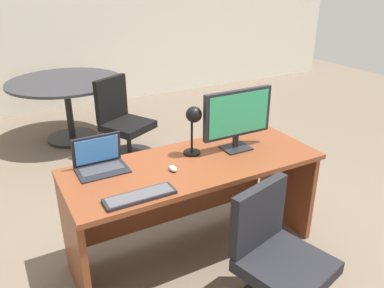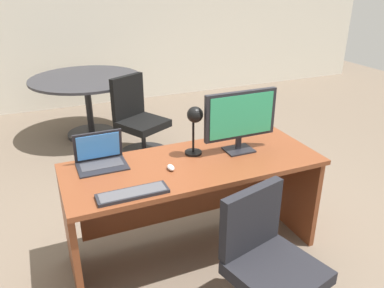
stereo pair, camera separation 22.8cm
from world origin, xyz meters
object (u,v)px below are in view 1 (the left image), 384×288
at_px(desk, 191,187).
at_px(meeting_table, 67,95).
at_px(keyboard, 140,196).
at_px(meeting_chair_near, 124,127).
at_px(monitor, 238,115).
at_px(laptop, 99,159).
at_px(office_chair, 277,269).
at_px(mouse, 173,168).
at_px(desk_lamp, 194,121).

height_order(desk, meeting_table, meeting_table).
distance_m(desk, meeting_table, 2.56).
distance_m(keyboard, meeting_chair_near, 2.18).
bearing_deg(keyboard, monitor, 18.66).
distance_m(desk, keyboard, 0.62).
bearing_deg(laptop, office_chair, -52.28).
height_order(laptop, office_chair, laptop).
height_order(keyboard, mouse, mouse).
relative_size(keyboard, office_chair, 0.51).
xyz_separation_m(desk, keyboard, (-0.49, -0.30, 0.23)).
height_order(laptop, keyboard, laptop).
height_order(desk, office_chair, office_chair).
height_order(laptop, desk_lamp, desk_lamp).
distance_m(monitor, meeting_chair_near, 1.90).
distance_m(desk, laptop, 0.67).
distance_m(keyboard, office_chair, 0.91).
distance_m(desk, mouse, 0.31).
height_order(monitor, meeting_chair_near, monitor).
relative_size(desk, mouse, 23.11).
height_order(laptop, meeting_chair_near, laptop).
bearing_deg(meeting_chair_near, laptop, -113.64).
bearing_deg(mouse, office_chair, -63.85).
bearing_deg(laptop, mouse, -33.77).
bearing_deg(keyboard, desk_lamp, 32.94).
bearing_deg(mouse, desk_lamp, 32.07).
height_order(mouse, meeting_table, mouse).
height_order(desk_lamp, meeting_chair_near, desk_lamp).
height_order(desk_lamp, meeting_table, desk_lamp).
height_order(desk_lamp, office_chair, desk_lamp).
bearing_deg(office_chair, laptop, 127.72).
xyz_separation_m(desk, mouse, (-0.18, -0.09, 0.24)).
xyz_separation_m(office_chair, meeting_table, (-0.46, 3.32, 0.25)).
bearing_deg(office_chair, keyboard, 143.42).
height_order(monitor, meeting_table, monitor).
bearing_deg(desk, desk_lamp, 46.53).
relative_size(laptop, desk_lamp, 0.90).
xyz_separation_m(mouse, office_chair, (0.34, -0.68, -0.43)).
distance_m(monitor, office_chair, 1.04).
bearing_deg(monitor, meeting_table, 104.80).
distance_m(keyboard, mouse, 0.37).
xyz_separation_m(mouse, desk_lamp, (0.23, 0.15, 0.24)).
bearing_deg(meeting_table, monitor, -75.20).
distance_m(desk, office_chair, 0.81).
relative_size(desk, desk_lamp, 4.89).
bearing_deg(laptop, desk_lamp, -10.95).
bearing_deg(mouse, keyboard, -146.43).
bearing_deg(desk_lamp, desk, -133.47).
bearing_deg(keyboard, mouse, 33.57).
bearing_deg(meeting_table, meeting_chair_near, -61.90).
bearing_deg(desk_lamp, laptop, 169.05).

